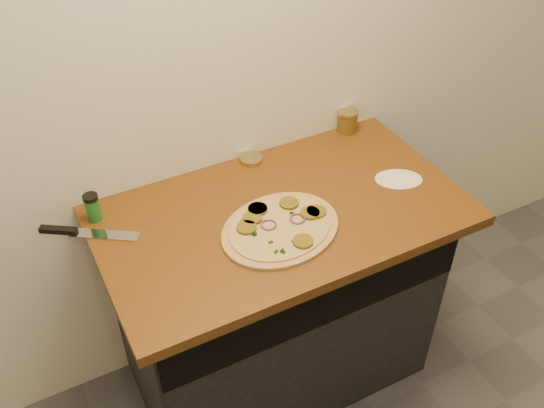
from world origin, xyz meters
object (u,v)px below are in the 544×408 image
salsa_jar (347,121)px  spice_shaker (93,207)px  pizza (280,227)px  chefs_knife (80,232)px

salsa_jar → spice_shaker: bearing=-176.3°
salsa_jar → spice_shaker: 1.00m
pizza → salsa_jar: size_ratio=5.49×
chefs_knife → spice_shaker: 0.09m
pizza → chefs_knife: 0.62m
chefs_knife → salsa_jar: salsa_jar is taller
pizza → salsa_jar: 0.63m
pizza → chefs_knife: pizza is taller
chefs_knife → pizza: bearing=-25.8°
chefs_knife → salsa_jar: size_ratio=3.26×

